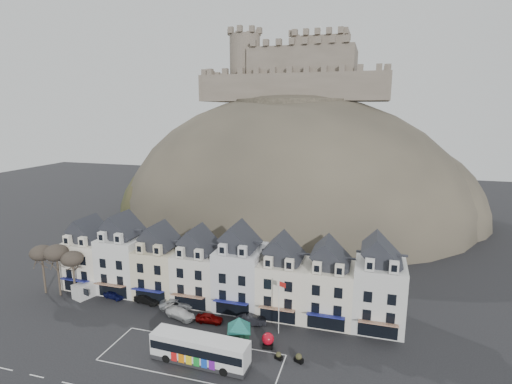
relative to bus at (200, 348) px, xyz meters
The scene contains 21 objects.
ground 3.93m from the bus, 169.75° to the right, with size 300.00×300.00×0.00m, color black.
coach_bay_markings 2.43m from the bus, 155.38° to the left, with size 22.00×7.50×0.01m, color silver.
townhouse_terrace 16.06m from the bus, 101.93° to the left, with size 54.40×9.35×11.80m.
castle_hill 68.40m from the bus, 91.79° to the left, with size 100.00×76.00×68.00m.
castle 84.55m from the bus, 92.19° to the left, with size 50.20×22.20×22.00m.
tree_left_far 34.23m from the bus, 163.03° to the left, with size 3.61×3.61×8.24m.
tree_left_mid 31.47m from the bus, 161.41° to the left, with size 3.78×3.78×8.64m.
tree_left_near 28.56m from the bus, 159.46° to the left, with size 3.43×3.43×7.84m.
bus is the anchor object (origin of this frame).
bus_shelter 6.03m from the bus, 56.90° to the left, with size 5.65×5.65×3.78m.
red_buoy 8.90m from the bus, 38.05° to the left, with size 1.56×1.56×1.93m.
flagpole 12.00m from the bus, 49.39° to the left, with size 1.05×0.52×7.86m.
white_van 27.27m from the bus, 155.31° to the left, with size 3.75×5.66×2.38m.
planter_west 9.59m from the bus, 20.56° to the left, with size 1.08×0.82×0.96m.
planter_east 11.93m from the bus, 17.04° to the left, with size 1.25×0.97×1.11m.
car_navy 23.26m from the bus, 150.64° to the left, with size 1.48×3.67×1.25m, color #0C0F3C.
car_black 18.23m from the bus, 141.25° to the left, with size 1.49×4.27×1.41m, color black.
car_silver 14.55m from the bus, 128.29° to the left, with size 2.42×5.17×1.46m, color #A3A7AB.
car_white 11.49m from the bus, 128.96° to the left, with size 1.96×4.82×1.40m, color white.
car_maroon 9.34m from the bus, 106.25° to the left, with size 1.56×3.87×1.32m, color #5E0605.
car_charcoal 10.59m from the bus, 71.89° to the left, with size 1.50×4.30×1.42m, color black.
Camera 1 is at (21.98, -38.50, 29.89)m, focal length 28.00 mm.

